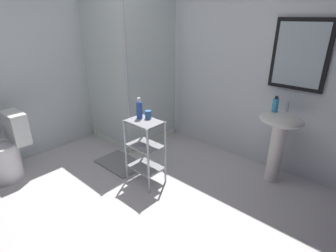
{
  "coord_description": "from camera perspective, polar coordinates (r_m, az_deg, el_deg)",
  "views": [
    {
      "loc": [
        1.65,
        -1.19,
        1.76
      ],
      "look_at": [
        0.06,
        0.58,
        0.76
      ],
      "focal_mm": 28.1,
      "sensor_mm": 36.0,
      "label": 1
    }
  ],
  "objects": [
    {
      "name": "ground_plane",
      "position": [
        2.7,
        -9.77,
        -18.55
      ],
      "size": [
        4.2,
        4.2,
        0.02
      ],
      "primitive_type": "cube",
      "color": "silver"
    },
    {
      "name": "wall_back",
      "position": [
        3.49,
        13.85,
        13.9
      ],
      "size": [
        4.2,
        0.14,
        2.5
      ],
      "color": "silver",
      "rests_on": "ground_plane"
    },
    {
      "name": "toilet",
      "position": [
        3.52,
        -31.64,
        -4.98
      ],
      "size": [
        0.37,
        0.49,
        0.76
      ],
      "color": "white",
      "rests_on": "ground_plane"
    },
    {
      "name": "rinse_cup",
      "position": [
        2.8,
        -4.33,
        2.47
      ],
      "size": [
        0.07,
        0.07,
        0.09
      ],
      "primitive_type": "cylinder",
      "color": "#3870B2",
      "rests_on": "storage_cart"
    },
    {
      "name": "wall_left",
      "position": [
        3.73,
        -29.74,
        12.14
      ],
      "size": [
        0.1,
        4.2,
        2.5
      ],
      "primitive_type": "cube",
      "color": "silver",
      "rests_on": "ground_plane"
    },
    {
      "name": "shampoo_bottle_blue",
      "position": [
        2.8,
        -6.25,
        3.56
      ],
      "size": [
        0.06,
        0.06,
        0.23
      ],
      "color": "blue",
      "rests_on": "storage_cart"
    },
    {
      "name": "pedestal_sink",
      "position": [
        3.07,
        22.9,
        -1.65
      ],
      "size": [
        0.46,
        0.37,
        0.81
      ],
      "color": "white",
      "rests_on": "ground_plane"
    },
    {
      "name": "hand_soap_bottle",
      "position": [
        3.01,
        22.27,
        4.29
      ],
      "size": [
        0.06,
        0.06,
        0.17
      ],
      "color": "#389ED1",
      "rests_on": "pedestal_sink"
    },
    {
      "name": "shower_stall",
      "position": [
        3.94,
        -7.76,
        3.5
      ],
      "size": [
        0.92,
        0.92,
        2.0
      ],
      "color": "white",
      "rests_on": "ground_plane"
    },
    {
      "name": "sink_faucet",
      "position": [
        3.08,
        24.48,
        3.81
      ],
      "size": [
        0.03,
        0.03,
        0.1
      ],
      "primitive_type": "cylinder",
      "color": "silver",
      "rests_on": "pedestal_sink"
    },
    {
      "name": "storage_cart",
      "position": [
        2.88,
        -4.98,
        -4.53
      ],
      "size": [
        0.38,
        0.28,
        0.74
      ],
      "color": "silver",
      "rests_on": "ground_plane"
    },
    {
      "name": "bath_mat",
      "position": [
        3.46,
        -10.31,
        -7.91
      ],
      "size": [
        0.6,
        0.4,
        0.02
      ],
      "primitive_type": "cube",
      "color": "gray",
      "rests_on": "ground_plane"
    }
  ]
}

